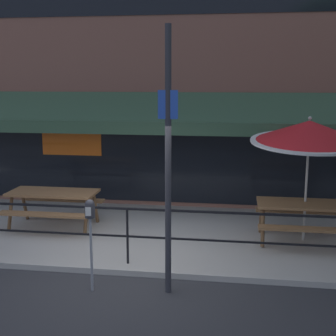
{
  "coord_description": "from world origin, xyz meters",
  "views": [
    {
      "loc": [
        1.75,
        -6.94,
        3.15
      ],
      "look_at": [
        0.49,
        1.6,
        1.5
      ],
      "focal_mm": 50.0,
      "sensor_mm": 36.0,
      "label": 1
    }
  ],
  "objects_px": {
    "picnic_table_centre": "(306,211)",
    "parking_meter_far": "(90,217)",
    "picnic_table_left": "(53,199)",
    "patio_umbrella_centre": "(309,132)",
    "street_sign_pole": "(168,161)"
  },
  "relations": [
    {
      "from": "parking_meter_far",
      "to": "picnic_table_centre",
      "type": "bearing_deg",
      "value": 34.91
    },
    {
      "from": "picnic_table_centre",
      "to": "parking_meter_far",
      "type": "bearing_deg",
      "value": -145.09
    },
    {
      "from": "picnic_table_centre",
      "to": "parking_meter_far",
      "type": "relative_size",
      "value": 1.27
    },
    {
      "from": "picnic_table_left",
      "to": "street_sign_pole",
      "type": "height_order",
      "value": "street_sign_pole"
    },
    {
      "from": "parking_meter_far",
      "to": "picnic_table_left",
      "type": "bearing_deg",
      "value": 122.27
    },
    {
      "from": "picnic_table_left",
      "to": "patio_umbrella_centre",
      "type": "bearing_deg",
      "value": -0.67
    },
    {
      "from": "picnic_table_left",
      "to": "street_sign_pole",
      "type": "xyz_separation_m",
      "value": [
        2.76,
        -2.45,
        1.29
      ]
    },
    {
      "from": "picnic_table_centre",
      "to": "patio_umbrella_centre",
      "type": "bearing_deg",
      "value": 90.0
    },
    {
      "from": "picnic_table_centre",
      "to": "picnic_table_left",
      "type": "bearing_deg",
      "value": 177.9
    },
    {
      "from": "patio_umbrella_centre",
      "to": "street_sign_pole",
      "type": "height_order",
      "value": "street_sign_pole"
    },
    {
      "from": "picnic_table_left",
      "to": "parking_meter_far",
      "type": "height_order",
      "value": "parking_meter_far"
    },
    {
      "from": "picnic_table_centre",
      "to": "patio_umbrella_centre",
      "type": "height_order",
      "value": "patio_umbrella_centre"
    },
    {
      "from": "parking_meter_far",
      "to": "street_sign_pole",
      "type": "xyz_separation_m",
      "value": [
        1.14,
        0.13,
        0.85
      ]
    },
    {
      "from": "picnic_table_left",
      "to": "patio_umbrella_centre",
      "type": "height_order",
      "value": "patio_umbrella_centre"
    },
    {
      "from": "parking_meter_far",
      "to": "street_sign_pole",
      "type": "distance_m",
      "value": 1.43
    }
  ]
}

